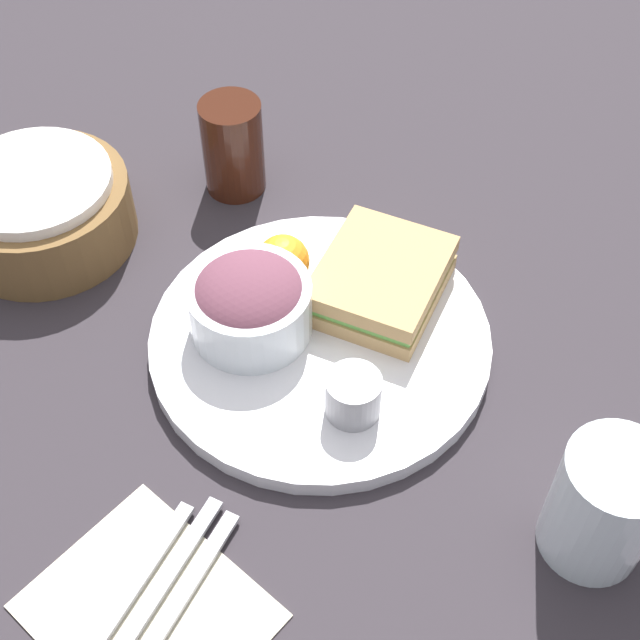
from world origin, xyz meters
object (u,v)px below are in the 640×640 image
Objects in this scene: sandwich at (381,280)px; water_glass at (604,505)px; dressing_cup at (353,395)px; knife at (147,608)px; plate at (320,340)px; drink_glass at (233,147)px; bread_basket at (40,209)px; spoon at (127,597)px; salad_bowl at (250,302)px; fork at (168,619)px.

sandwich is 0.29m from water_glass.
dressing_cup is 0.43× the size of water_glass.
dressing_cup is 0.23m from knife.
plate is 0.08m from sandwich.
sandwich is 0.23m from drink_glass.
bread_basket is 1.07× the size of spoon.
salad_bowl is 0.22m from drink_glass.
bread_basket is at bearing 115.25° from sandwich.
knife is at bearing -170.22° from sandwich.
fork is 0.95× the size of knife.
sandwich is 0.85× the size of bread_basket.
water_glass reaches higher than plate.
salad_bowl is 0.34m from water_glass.
plate is at bearing 59.85° from dressing_cup.
water_glass is (0.26, -0.21, 0.05)m from knife.
sandwich is 0.82× the size of fork.
water_glass is at bearing -91.47° from plate.
fork is (-0.19, -0.39, -0.03)m from bread_basket.
drink_glass is 0.20m from bread_basket.
salad_bowl reaches higher than dressing_cup.
drink_glass reaches higher than knife.
water_glass is at bearing -80.13° from dressing_cup.
dressing_cup is 0.24× the size of knife.
spoon is at bearing -169.23° from plate.
fork is at bearing 142.98° from water_glass.
salad_bowl is 0.28m from fork.
sandwich is at bearing -98.81° from drink_glass.
sandwich is at bearing 172.43° from spoon.
knife is (-0.34, -0.06, -0.03)m from sandwich.
knife and spoon have the same top height.
salad_bowl is at bearing -80.87° from bread_basket.
water_glass is (-0.08, -0.27, 0.02)m from sandwich.
drink_glass is at bearing 48.85° from salad_bowl.
water_glass is at bearing 126.66° from knife.
bread_basket is (-0.04, 0.25, -0.01)m from salad_bowl.
drink_glass is at bearing 63.38° from plate.
bread_basket reaches higher than plate.
water_glass is at bearing -102.99° from drink_glass.
sandwich is 0.35m from fork.
plate is 1.71× the size of bread_basket.
water_glass reaches higher than spoon.
plate is at bearing -176.33° from fork.
sandwich and dressing_cup have the same top height.
knife is at bearing 90.00° from spoon.
fork is (-0.38, -0.30, -0.05)m from drink_glass.
salad_bowl is (-0.11, 0.06, 0.01)m from sandwich.
water_glass reaches higher than sandwich.
bread_basket is 0.59m from water_glass.
water_glass reaches higher than drink_glass.
drink_glass is 0.57× the size of bread_basket.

